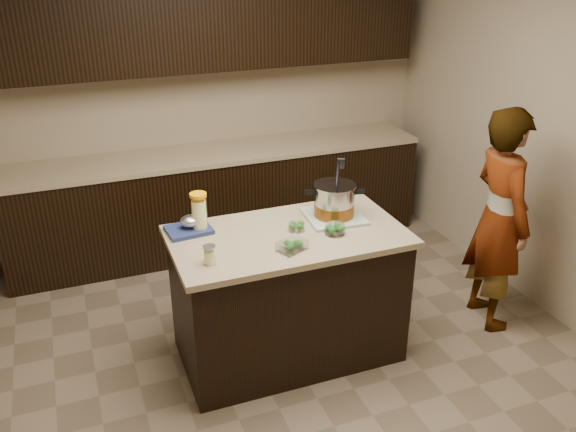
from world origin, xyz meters
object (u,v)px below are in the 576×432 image
at_px(island, 288,295).
at_px(lemonade_pitcher, 199,214).
at_px(stock_pot, 334,202).
at_px(person, 499,220).

distance_m(island, lemonade_pitcher, 0.79).
distance_m(stock_pot, lemonade_pitcher, 0.87).
distance_m(stock_pot, person, 1.20).
relative_size(stock_pot, lemonade_pitcher, 1.54).
distance_m(island, person, 1.56).
distance_m(lemonade_pitcher, person, 2.06).
bearing_deg(lemonade_pitcher, stock_pot, -7.85).
xyz_separation_m(stock_pot, lemonade_pitcher, (-0.86, 0.12, 0.01)).
relative_size(stock_pot, person, 0.24).
xyz_separation_m(island, person, (1.52, -0.13, 0.35)).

